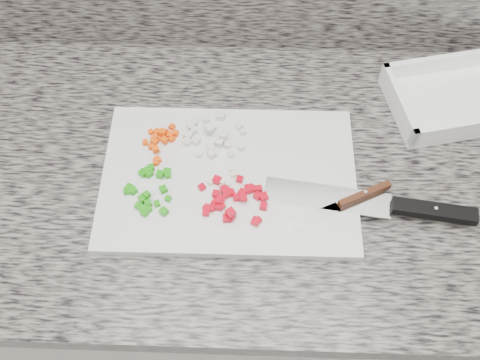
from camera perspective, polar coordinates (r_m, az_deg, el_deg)
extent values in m
cube|color=silver|center=(1.37, 0.51, -9.14)|extent=(3.92, 0.62, 0.86)
cube|color=slate|center=(0.97, 0.71, 0.87)|extent=(3.96, 0.64, 0.04)
cube|color=silver|center=(0.93, -1.19, 0.22)|extent=(0.44, 0.30, 0.01)
cube|color=#F74905|center=(0.97, -7.30, 4.38)|extent=(0.01, 0.01, 0.01)
cube|color=#F74905|center=(0.97, -7.47, 4.78)|extent=(0.01, 0.01, 0.01)
cube|color=#F74905|center=(0.98, -9.48, 5.09)|extent=(0.01, 0.01, 0.01)
cube|color=#F74905|center=(0.94, -8.96, 1.84)|extent=(0.01, 0.01, 0.01)
cube|color=#F74905|center=(0.97, -9.05, 4.09)|extent=(0.01, 0.01, 0.01)
cube|color=#F74905|center=(0.95, -8.99, 3.27)|extent=(0.01, 0.01, 0.01)
cube|color=#F74905|center=(0.95, -8.80, 2.13)|extent=(0.02, 0.02, 0.01)
cube|color=#F74905|center=(0.98, -7.27, 5.65)|extent=(0.01, 0.01, 0.01)
cube|color=#F74905|center=(0.98, -9.03, 4.57)|extent=(0.01, 0.01, 0.01)
cube|color=#F74905|center=(0.98, -8.84, 5.12)|extent=(0.01, 0.01, 0.01)
cube|color=#F74905|center=(0.98, -8.15, 4.66)|extent=(0.01, 0.01, 0.01)
cube|color=#F74905|center=(0.97, -10.07, 3.98)|extent=(0.01, 0.01, 0.01)
cube|color=#F74905|center=(0.97, -9.22, 4.22)|extent=(0.01, 0.01, 0.01)
cube|color=#F74905|center=(0.97, -7.99, 4.12)|extent=(0.01, 0.01, 0.01)
cube|color=#F74905|center=(0.98, -7.82, 5.07)|extent=(0.01, 0.01, 0.01)
cube|color=#F74905|center=(0.97, -8.26, 5.08)|extent=(0.01, 0.01, 0.01)
cube|color=#F74905|center=(0.97, -8.45, 4.45)|extent=(0.01, 0.01, 0.01)
cube|color=#F74905|center=(0.97, -6.92, 4.96)|extent=(0.01, 0.01, 0.01)
cube|color=#F74905|center=(0.96, -8.08, 4.28)|extent=(0.01, 0.01, 0.01)
cube|color=#F74905|center=(0.96, -9.42, 3.52)|extent=(0.01, 0.01, 0.01)
cube|color=beige|center=(0.98, -5.26, 5.72)|extent=(0.02, 0.02, 0.01)
cube|color=beige|center=(0.96, -4.73, 4.21)|extent=(0.02, 0.02, 0.01)
cube|color=beige|center=(0.99, -2.05, 6.87)|extent=(0.01, 0.01, 0.01)
cube|color=beige|center=(0.96, -3.24, 5.46)|extent=(0.02, 0.02, 0.01)
cube|color=beige|center=(0.96, -5.67, 4.07)|extent=(0.02, 0.02, 0.01)
cube|color=beige|center=(0.98, -2.90, 5.65)|extent=(0.01, 0.01, 0.01)
cube|color=beige|center=(0.94, -0.93, 2.79)|extent=(0.01, 0.01, 0.01)
cube|color=beige|center=(0.96, -3.35, 5.54)|extent=(0.02, 0.02, 0.01)
cube|color=beige|center=(0.97, -4.93, 5.31)|extent=(0.01, 0.01, 0.01)
cube|color=beige|center=(0.99, -3.66, 6.48)|extent=(0.01, 0.01, 0.01)
cube|color=beige|center=(0.95, -3.11, 3.48)|extent=(0.02, 0.02, 0.01)
cube|color=beige|center=(0.94, -3.02, 2.78)|extent=(0.02, 0.02, 0.01)
cube|color=beige|center=(0.95, -2.22, 4.00)|extent=(0.02, 0.02, 0.01)
cube|color=beige|center=(0.95, -1.76, 4.78)|extent=(0.01, 0.01, 0.01)
cube|color=beige|center=(0.99, -4.91, 6.18)|extent=(0.01, 0.01, 0.01)
cube|color=beige|center=(0.98, -0.10, 5.75)|extent=(0.01, 0.01, 0.01)
cube|color=beige|center=(0.97, 0.32, 5.16)|extent=(0.01, 0.01, 0.01)
cube|color=beige|center=(0.94, -4.37, 2.76)|extent=(0.01, 0.01, 0.01)
cube|color=beige|center=(0.95, -1.32, 3.80)|extent=(0.01, 0.01, 0.01)
cube|color=beige|center=(0.97, -5.55, 4.77)|extent=(0.02, 0.02, 0.01)
cube|color=beige|center=(0.95, 0.10, 3.49)|extent=(0.01, 0.01, 0.01)
cube|color=#1C8E0C|center=(0.90, -10.77, -2.72)|extent=(0.01, 0.01, 0.01)
cube|color=#1C8E0C|center=(0.93, -9.73, 0.67)|extent=(0.02, 0.02, 0.01)
cube|color=#1C8E0C|center=(0.90, -7.69, -1.97)|extent=(0.01, 0.01, 0.01)
cube|color=#1C8E0C|center=(0.92, -11.33, -1.11)|extent=(0.02, 0.02, 0.01)
cube|color=#1C8E0C|center=(0.90, -9.91, -1.55)|extent=(0.01, 0.01, 0.01)
cube|color=#1C8E0C|center=(0.89, -8.13, -3.35)|extent=(0.02, 0.02, 0.01)
cube|color=#1C8E0C|center=(0.93, -7.71, 0.54)|extent=(0.01, 0.01, 0.01)
cube|color=#1C8E0C|center=(0.90, -8.85, -2.50)|extent=(0.01, 0.01, 0.01)
cube|color=#1C8E0C|center=(0.93, -11.74, -0.66)|extent=(0.01, 0.01, 0.01)
cube|color=#1C8E0C|center=(0.90, -9.71, -3.08)|extent=(0.01, 0.01, 0.01)
cube|color=#1C8E0C|center=(0.94, -10.35, 0.76)|extent=(0.02, 0.02, 0.01)
cube|color=#1C8E0C|center=(0.93, -7.79, 0.87)|extent=(0.01, 0.01, 0.01)
cube|color=#1C8E0C|center=(0.90, -10.15, -3.43)|extent=(0.01, 0.01, 0.01)
cube|color=#1C8E0C|center=(0.90, -9.78, -2.48)|extent=(0.01, 0.01, 0.01)
cube|color=#1C8E0C|center=(0.93, -9.62, 0.90)|extent=(0.01, 0.01, 0.01)
cube|color=#1C8E0C|center=(0.91, -8.19, -0.98)|extent=(0.02, 0.02, 0.01)
cube|color=#1C8E0C|center=(0.94, -9.49, 1.30)|extent=(0.01, 0.01, 0.01)
cube|color=#1C8E0C|center=(0.93, -8.50, 0.60)|extent=(0.01, 0.01, 0.01)
cube|color=#1C8E0C|center=(0.91, -10.33, -1.97)|extent=(0.02, 0.02, 0.01)
cube|color=#1C8E0C|center=(0.92, -11.92, -1.14)|extent=(0.01, 0.01, 0.01)
cube|color=#1C8E0C|center=(0.90, -10.17, -3.50)|extent=(0.01, 0.01, 0.01)
cube|color=#1C8E0C|center=(0.93, -10.00, 0.85)|extent=(0.02, 0.02, 0.01)
cube|color=#1C8E0C|center=(0.90, -10.25, -3.06)|extent=(0.01, 0.01, 0.01)
cube|color=red|center=(0.87, 1.68, -4.43)|extent=(0.02, 0.02, 0.01)
cube|color=red|center=(0.91, -2.48, -0.01)|extent=(0.02, 0.02, 0.01)
cube|color=red|center=(0.89, -2.66, -2.47)|extent=(0.02, 0.02, 0.01)
cube|color=red|center=(0.88, -0.95, -3.96)|extent=(0.02, 0.02, 0.01)
cube|color=red|center=(0.91, -4.09, -0.75)|extent=(0.01, 0.01, 0.01)
cube|color=red|center=(0.90, -0.38, -1.87)|extent=(0.01, 0.01, 0.01)
cube|color=red|center=(0.89, -2.32, -2.79)|extent=(0.01, 0.01, 0.01)
cube|color=red|center=(0.89, -2.04, -2.83)|extent=(0.02, 0.02, 0.01)
cube|color=red|center=(0.89, -3.60, -2.97)|extent=(0.01, 0.01, 0.01)
cube|color=red|center=(0.90, 2.52, -1.83)|extent=(0.02, 0.02, 0.01)
cube|color=red|center=(0.91, 2.03, -0.95)|extent=(0.01, 0.01, 0.01)
cube|color=red|center=(0.88, 0.38, -1.93)|extent=(0.01, 0.01, 0.01)
cube|color=red|center=(0.87, -1.02, -3.52)|extent=(0.02, 0.02, 0.01)
cube|color=red|center=(0.90, -0.94, -1.39)|extent=(0.01, 0.01, 0.01)
cube|color=red|center=(0.89, 2.53, -2.81)|extent=(0.01, 0.01, 0.01)
cube|color=red|center=(0.90, 1.45, -0.92)|extent=(0.01, 0.01, 0.01)
cube|color=red|center=(0.88, -1.46, -4.11)|extent=(0.01, 0.01, 0.01)
cube|color=red|center=(0.91, -0.03, 0.08)|extent=(0.01, 0.01, 0.01)
cube|color=red|center=(0.89, -3.16, -3.00)|extent=(0.01, 0.01, 0.01)
cube|color=red|center=(0.88, -3.65, -3.47)|extent=(0.01, 0.01, 0.01)
cube|color=red|center=(0.89, -2.07, -2.12)|extent=(0.02, 0.02, 0.01)
cube|color=red|center=(0.90, -2.56, -1.51)|extent=(0.01, 0.01, 0.01)
cube|color=red|center=(0.90, 1.89, -1.71)|extent=(0.02, 0.02, 0.01)
cube|color=red|center=(0.90, -1.44, -1.49)|extent=(0.02, 0.02, 0.01)
cube|color=red|center=(0.90, 0.22, -1.36)|extent=(0.02, 0.02, 0.01)
cube|color=red|center=(0.88, -2.34, -2.27)|extent=(0.01, 0.01, 0.01)
cube|color=red|center=(0.90, -1.78, -0.94)|extent=(0.01, 0.01, 0.01)
cube|color=red|center=(0.90, 0.96, -0.95)|extent=(0.02, 0.02, 0.01)
cube|color=red|center=(0.88, 1.95, -4.31)|extent=(0.01, 0.01, 0.01)
cube|color=red|center=(0.90, -1.46, -1.19)|extent=(0.02, 0.02, 0.01)
cube|color=beige|center=(0.91, -3.15, -0.24)|extent=(0.01, 0.01, 0.01)
cube|color=beige|center=(0.91, -1.89, -0.22)|extent=(0.01, 0.01, 0.01)
cube|color=beige|center=(0.91, -1.30, -0.42)|extent=(0.01, 0.01, 0.01)
cube|color=beige|center=(0.92, -0.62, 0.65)|extent=(0.01, 0.01, 0.01)
cube|color=beige|center=(0.92, -2.77, 0.14)|extent=(0.01, 0.01, 0.01)
cube|color=beige|center=(0.91, -1.76, -0.98)|extent=(0.01, 0.01, 0.00)
cube|color=beige|center=(0.92, -0.30, 0.61)|extent=(0.01, 0.01, 0.00)
cube|color=beige|center=(0.92, -0.80, 0.50)|extent=(0.01, 0.01, 0.01)
cube|color=beige|center=(0.93, -0.90, 1.12)|extent=(0.01, 0.01, 0.01)
cube|color=silver|center=(0.91, 9.30, -1.85)|extent=(0.22, 0.08, 0.00)
cube|color=black|center=(0.94, 20.02, -3.12)|extent=(0.14, 0.04, 0.02)
cylinder|color=silver|center=(0.93, 20.18, -2.86)|extent=(0.01, 0.01, 0.00)
cube|color=silver|center=(0.89, 7.77, -4.02)|extent=(0.10, 0.06, 0.00)
cube|color=#452211|center=(0.92, 13.13, -1.54)|extent=(0.09, 0.05, 0.02)
cylinder|color=silver|center=(0.91, 13.24, -1.26)|extent=(0.01, 0.01, 0.00)
cube|color=white|center=(1.11, 21.60, 7.69)|extent=(0.27, 0.22, 0.01)
cube|color=white|center=(1.13, 20.50, 11.56)|extent=(0.23, 0.06, 0.04)
cube|color=white|center=(1.05, 23.60, 5.16)|extent=(0.23, 0.06, 0.04)
cube|color=white|center=(1.04, 16.59, 7.85)|extent=(0.05, 0.17, 0.04)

